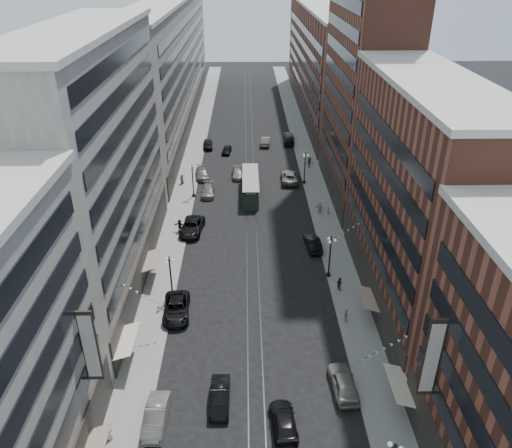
{
  "coord_description": "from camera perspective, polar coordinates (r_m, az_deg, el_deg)",
  "views": [
    {
      "loc": [
        -0.67,
        -18.17,
        34.64
      ],
      "look_at": [
        0.48,
        36.44,
        5.0
      ],
      "focal_mm": 35.0,
      "sensor_mm": 36.0,
      "label": 1
    }
  ],
  "objects": [
    {
      "name": "ground",
      "position": [
        85.5,
        -0.65,
        4.58
      ],
      "size": [
        220.0,
        220.0,
        0.0
      ],
      "primitive_type": "plane",
      "color": "black",
      "rests_on": "ground"
    },
    {
      "name": "car_11",
      "position": [
        86.44,
        3.87,
        5.42
      ],
      "size": [
        3.11,
        6.38,
        1.75
      ],
      "primitive_type": "imported",
      "rotation": [
        0.0,
        0.0,
        3.11
      ],
      "color": "slate",
      "rests_on": "ground"
    },
    {
      "name": "rail_west",
      "position": [
        94.72,
        -1.15,
        7.04
      ],
      "size": [
        0.12,
        180.0,
        0.02
      ],
      "primitive_type": "cube",
      "color": "#2D2D33",
      "rests_on": "ground"
    },
    {
      "name": "sidewalk_east",
      "position": [
        95.42,
        5.95,
        7.09
      ],
      "size": [
        4.0,
        180.0,
        0.15
      ],
      "primitive_type": "cube",
      "color": "gray",
      "rests_on": "ground"
    },
    {
      "name": "car_7",
      "position": [
        70.67,
        -7.34,
        -0.32
      ],
      "size": [
        3.55,
        6.49,
        1.73
      ],
      "primitive_type": "imported",
      "rotation": [
        0.0,
        0.0,
        -0.11
      ],
      "color": "black",
      "rests_on": "ground"
    },
    {
      "name": "car_14",
      "position": [
        103.69,
        1.1,
        9.46
      ],
      "size": [
        2.25,
        5.26,
        1.69
      ],
      "primitive_type": "imported",
      "rotation": [
        0.0,
        0.0,
        3.05
      ],
      "color": "#626057",
      "rests_on": "ground"
    },
    {
      "name": "pedestrian_9",
      "position": [
        92.16,
        6.12,
        6.99
      ],
      "size": [
        1.26,
        0.52,
        1.95
      ],
      "primitive_type": "imported",
      "rotation": [
        0.0,
        0.0,
        -0.0
      ],
      "color": "black",
      "rests_on": "sidewalk_east"
    },
    {
      "name": "pedestrian_7",
      "position": [
        59.13,
        9.51,
        -6.71
      ],
      "size": [
        0.81,
        0.86,
        1.57
      ],
      "primitive_type": "imported",
      "rotation": [
        0.0,
        0.0,
        2.27
      ],
      "color": "black",
      "rests_on": "sidewalk_east"
    },
    {
      "name": "sidewalk_west",
      "position": [
        95.26,
        -7.4,
        6.97
      ],
      "size": [
        4.0,
        180.0,
        0.15
      ],
      "primitive_type": "cube",
      "color": "gray",
      "rests_on": "ground"
    },
    {
      "name": "lamppost_se_mid",
      "position": [
        84.87,
        5.6,
        6.53
      ],
      "size": [
        1.03,
        1.14,
        5.52
      ],
      "color": "black",
      "rests_on": "sidewalk_east"
    },
    {
      "name": "pedestrian_extra_1",
      "position": [
        75.57,
        7.33,
        1.84
      ],
      "size": [
        1.74,
        0.94,
        1.8
      ],
      "primitive_type": "imported",
      "rotation": [
        0.0,
        0.0,
        5.99
      ],
      "color": "#B7B197",
      "rests_on": "sidewalk_east"
    },
    {
      "name": "car_9",
      "position": [
        102.38,
        -5.54,
        9.04
      ],
      "size": [
        2.18,
        4.76,
        1.58
      ],
      "primitive_type": "imported",
      "rotation": [
        0.0,
        0.0,
        0.07
      ],
      "color": "black",
      "rests_on": "ground"
    },
    {
      "name": "rail_east",
      "position": [
        94.73,
        -0.3,
        7.04
      ],
      "size": [
        0.12,
        180.0,
        0.02
      ],
      "primitive_type": "cube",
      "color": "#2D2D33",
      "rests_on": "ground"
    },
    {
      "name": "car_1",
      "position": [
        45.16,
        -11.38,
        -20.74
      ],
      "size": [
        1.91,
        5.08,
        1.66
      ],
      "primitive_type": "imported",
      "rotation": [
        0.0,
        0.0,
        -0.03
      ],
      "color": "slate",
      "rests_on": "ground"
    },
    {
      "name": "building_east_mid",
      "position": [
        54.37,
        17.9,
        2.42
      ],
      "size": [
        8.0,
        30.0,
        24.0
      ],
      "primitive_type": "cube",
      "color": "brown",
      "rests_on": "ground"
    },
    {
      "name": "pedestrian_extra_0",
      "position": [
        85.99,
        -8.44,
        5.1
      ],
      "size": [
        0.78,
        0.89,
        1.61
      ],
      "primitive_type": "imported",
      "rotation": [
        0.0,
        0.0,
        5.27
      ],
      "color": "black",
      "rests_on": "sidewalk_west"
    },
    {
      "name": "pedestrian_1",
      "position": [
        44.88,
        -16.54,
        -21.86
      ],
      "size": [
        0.8,
        0.53,
        1.51
      ],
      "primitive_type": "imported",
      "rotation": [
        0.0,
        0.0,
        3.32
      ],
      "color": "beige",
      "rests_on": "sidewalk_west"
    },
    {
      "name": "streetcar",
      "position": [
        80.87,
        -0.63,
        4.28
      ],
      "size": [
        2.57,
        11.63,
        3.22
      ],
      "color": "#223526",
      "rests_on": "ground"
    },
    {
      "name": "car_2",
      "position": [
        55.47,
        -9.08,
        -9.5
      ],
      "size": [
        3.1,
        6.13,
        1.66
      ],
      "primitive_type": "imported",
      "rotation": [
        0.0,
        0.0,
        0.06
      ],
      "color": "black",
      "rests_on": "ground"
    },
    {
      "name": "car_12",
      "position": [
        104.76,
        3.8,
        9.56
      ],
      "size": [
        2.53,
        5.45,
        1.54
      ],
      "primitive_type": "imported",
      "rotation": [
        0.0,
        0.0,
        3.07
      ],
      "color": "black",
      "rests_on": "ground"
    },
    {
      "name": "car_5",
      "position": [
        45.94,
        -4.13,
        -19.08
      ],
      "size": [
        1.69,
        4.78,
        1.57
      ],
      "primitive_type": "imported",
      "rotation": [
        0.0,
        0.0,
        -0.0
      ],
      "color": "black",
      "rests_on": "ground"
    },
    {
      "name": "car_13",
      "position": [
        99.36,
        -3.38,
        8.46
      ],
      "size": [
        2.11,
        4.22,
        1.38
      ],
      "primitive_type": "imported",
      "rotation": [
        0.0,
        0.0,
        -0.12
      ],
      "color": "black",
      "rests_on": "ground"
    },
    {
      "name": "car_4",
      "position": [
        47.45,
        9.96,
        -17.42
      ],
      "size": [
        2.4,
        5.33,
        1.78
      ],
      "primitive_type": "imported",
      "rotation": [
        0.0,
        0.0,
        3.2
      ],
      "color": "gray",
      "rests_on": "ground"
    },
    {
      "name": "car_extra_1",
      "position": [
        107.22,
        3.77,
        10.04
      ],
      "size": [
        2.08,
        4.86,
        1.64
      ],
      "primitive_type": "imported",
      "rotation": [
        0.0,
        0.0,
        3.17
      ],
      "color": "gray",
      "rests_on": "ground"
    },
    {
      "name": "car_extra_2",
      "position": [
        88.05,
        -2.12,
        5.78
      ],
      "size": [
        2.13,
        4.83,
        1.38
      ],
      "primitive_type": "imported",
      "rotation": [
        0.0,
        0.0,
        0.04
      ],
      "color": "slate",
      "rests_on": "ground"
    },
    {
      "name": "building_west_mid",
      "position": [
        57.54,
        -17.71,
        6.08
      ],
      "size": [
        8.0,
        36.0,
        28.0
      ],
      "primitive_type": "cube",
      "color": "#A7A294",
      "rests_on": "ground"
    },
    {
      "name": "building_east_far",
      "position": [
        126.47,
        7.2,
        17.96
      ],
      "size": [
        8.0,
        72.0,
        24.0
      ],
      "primitive_type": "cube",
      "color": "brown",
      "rests_on": "ground"
    },
    {
      "name": "car_10",
      "position": [
        66.75,
        6.52,
        -2.18
      ],
      "size": [
        2.15,
        4.98,
        1.6
      ],
      "primitive_type": "imported",
      "rotation": [
        0.0,
        0.0,
        3.24
      ],
      "color": "black",
      "rests_on": "ground"
    },
    {
      "name": "lamppost_sw_far",
      "position": [
        56.56,
        -9.72,
        -5.88
      ],
      "size": [
        1.03,
        1.14,
        5.52
      ],
      "color": "black",
      "rests_on": "sidewalk_west"
    },
    {
      "name": "building_east_tower",
      "position": [
        77.45,
        12.61,
        17.7
      ],
      "size": [
        8.0,
        26.0,
        42.0
      ],
      "primitive_type": "cube",
      "color": "brown",
      "rests_on": "ground"
    },
    {
      "name": "pedestrian_8",
      "position": [
        75.33,
        8.28,
        1.57
      ],
      "size": [
        0.65,
        0.65,
        1.53
      ],
      "primitive_type": "imported",
      "rotation": [
        0.0,
        0.0,
        3.91
      ],
      "color": "beige",
      "rests_on": "sidewalk_east"
    },
    {
      "name": "pedestrian_4",
      "position": [
        54.58,
        10.24,
        -10.22
      ],
      "size": [
        0.63,
        0.98,
        1.54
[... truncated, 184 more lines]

